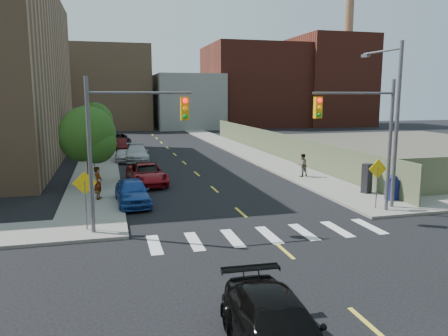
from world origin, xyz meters
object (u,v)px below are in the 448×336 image
parked_car_blue (132,192)px  parked_car_red (147,174)px  parked_car_grey (119,139)px  pedestrian_east (302,165)px  parked_car_black (147,174)px  mailbox (392,188)px  payphone (367,178)px  parked_car_silver (137,153)px  parked_car_white (123,155)px  black_sedan (277,330)px  parked_car_maroon (120,144)px  pedestrian_west (98,183)px

parked_car_blue → parked_car_red: parked_car_blue is taller
parked_car_red → parked_car_grey: bearing=88.8°
parked_car_red → pedestrian_east: bearing=-7.7°
parked_car_black → parked_car_red: 0.29m
parked_car_grey → pedestrian_east: bearing=-68.4°
pedestrian_east → mailbox: bearing=89.6°
parked_car_red → payphone: 14.73m
parked_car_silver → parked_car_red: bearing=-88.0°
parked_car_red → parked_car_white: bearing=92.5°
parked_car_blue → pedestrian_east: pedestrian_east is taller
parked_car_blue → parked_car_black: 6.10m
payphone → pedestrian_east: 6.36m
pedestrian_east → black_sedan: bearing=50.5°
parked_car_red → parked_car_black: bearing=85.9°
parked_car_red → payphone: (13.01, -6.91, 0.34)m
parked_car_white → parked_car_maroon: (0.00, 9.58, 0.04)m
parked_car_black → black_sedan: 21.93m
black_sedan → payphone: 18.87m
parked_car_red → parked_car_maroon: parked_car_red is taller
parked_car_black → parked_car_white: (-1.30, 10.81, -0.10)m
parked_car_silver → parked_car_white: 1.33m
pedestrian_east → parked_car_silver: bearing=-59.5°
mailbox → pedestrian_east: 8.43m
parked_car_silver → payphone: (13.01, -18.22, 0.30)m
parked_car_black → parked_car_red: (0.00, -0.29, 0.01)m
black_sedan → payphone: size_ratio=2.68×
payphone → pedestrian_west: (-16.18, 2.58, 0.04)m
parked_car_blue → parked_car_grey: size_ratio=0.81×
parked_car_white → parked_car_maroon: size_ratio=0.91×
parked_car_grey → pedestrian_west: 29.59m
parked_car_blue → mailbox: mailbox is taller
pedestrian_west → black_sedan: bearing=-152.0°
payphone → parked_car_blue: bearing=151.6°
parked_car_black → parked_car_silver: (0.00, 11.02, 0.05)m
parked_car_black → pedestrian_west: (-3.17, -4.62, 0.40)m
pedestrian_east → parked_car_black: bearing=-18.2°
parked_car_black → pedestrian_east: 11.55m
parked_car_silver → mailbox: mailbox is taller
parked_car_red → pedestrian_west: size_ratio=2.74×
parked_car_grey → mailbox: bearing=-71.4°
parked_car_black → parked_car_grey: (-1.30, 24.91, 0.04)m
parked_car_white → pedestrian_west: bearing=-95.4°
black_sedan → pedestrian_east: 23.29m
black_sedan → pedestrian_west: (-4.37, 17.28, 0.40)m
parked_car_black → pedestrian_west: bearing=-120.4°
parked_car_silver → pedestrian_east: size_ratio=3.11×
pedestrian_west → parked_car_grey: bearing=10.2°
parked_car_maroon → black_sedan: black_sedan is taller
payphone → parked_car_white: bearing=105.0°
parked_car_white → pedestrian_east: (12.80, -11.82, 0.39)m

